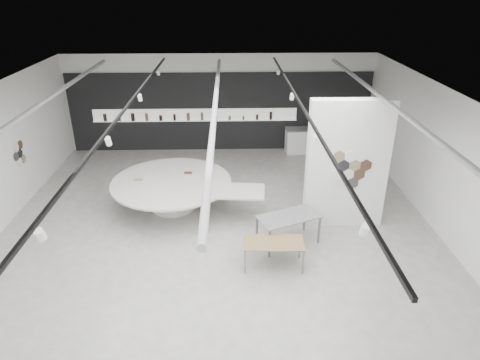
{
  "coord_description": "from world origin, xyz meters",
  "views": [
    {
      "loc": [
        0.32,
        -9.5,
        6.36
      ],
      "look_at": [
        0.61,
        1.2,
        1.29
      ],
      "focal_mm": 32.0,
      "sensor_mm": 36.0,
      "label": 1
    }
  ],
  "objects_px": {
    "partition_column": "(347,165)",
    "sample_table_wood": "(274,244)",
    "display_island": "(174,191)",
    "kitchen_counter": "(307,140)",
    "sample_table_stone": "(289,219)"
  },
  "relations": [
    {
      "from": "partition_column",
      "to": "sample_table_wood",
      "type": "height_order",
      "value": "partition_column"
    },
    {
      "from": "display_island",
      "to": "sample_table_wood",
      "type": "relative_size",
      "value": 3.23
    },
    {
      "from": "partition_column",
      "to": "kitchen_counter",
      "type": "height_order",
      "value": "partition_column"
    },
    {
      "from": "sample_table_wood",
      "to": "display_island",
      "type": "bearing_deg",
      "value": 132.23
    },
    {
      "from": "display_island",
      "to": "kitchen_counter",
      "type": "height_order",
      "value": "kitchen_counter"
    },
    {
      "from": "kitchen_counter",
      "to": "sample_table_wood",
      "type": "bearing_deg",
      "value": -107.81
    },
    {
      "from": "partition_column",
      "to": "sample_table_stone",
      "type": "bearing_deg",
      "value": -148.99
    },
    {
      "from": "partition_column",
      "to": "sample_table_stone",
      "type": "xyz_separation_m",
      "value": [
        -1.66,
        -1.0,
        -1.06
      ]
    },
    {
      "from": "display_island",
      "to": "kitchen_counter",
      "type": "distance_m",
      "value": 6.58
    },
    {
      "from": "partition_column",
      "to": "kitchen_counter",
      "type": "relative_size",
      "value": 2.06
    },
    {
      "from": "sample_table_wood",
      "to": "sample_table_stone",
      "type": "relative_size",
      "value": 0.83
    },
    {
      "from": "partition_column",
      "to": "display_island",
      "type": "distance_m",
      "value": 5.08
    },
    {
      "from": "partition_column",
      "to": "sample_table_wood",
      "type": "relative_size",
      "value": 2.47
    },
    {
      "from": "partition_column",
      "to": "display_island",
      "type": "height_order",
      "value": "partition_column"
    },
    {
      "from": "partition_column",
      "to": "kitchen_counter",
      "type": "distance_m",
      "value": 5.67
    }
  ]
}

